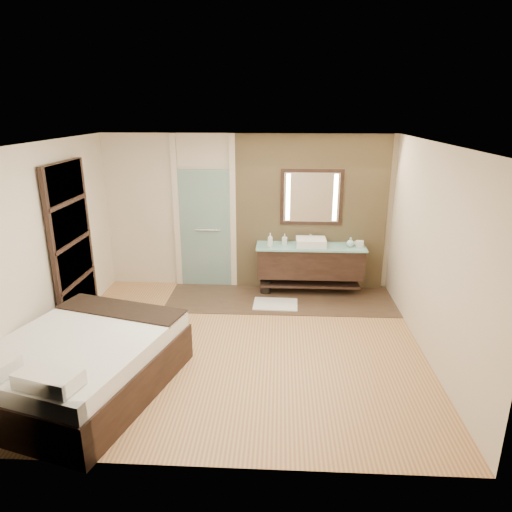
# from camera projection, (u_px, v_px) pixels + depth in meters

# --- Properties ---
(floor) EXTENTS (5.00, 5.00, 0.00)m
(floor) POSITION_uv_depth(u_px,v_px,m) (237.00, 345.00, 6.27)
(floor) COLOR #9C6441
(floor) RESTS_ON ground
(tile_strip) EXTENTS (3.80, 1.30, 0.01)m
(tile_strip) POSITION_uv_depth(u_px,v_px,m) (280.00, 299.00, 7.76)
(tile_strip) COLOR #392C1F
(tile_strip) RESTS_ON floor
(stone_wall) EXTENTS (2.60, 0.08, 2.70)m
(stone_wall) POSITION_uv_depth(u_px,v_px,m) (311.00, 214.00, 7.89)
(stone_wall) COLOR #9F865B
(stone_wall) RESTS_ON floor
(vanity) EXTENTS (1.85, 0.55, 0.88)m
(vanity) POSITION_uv_depth(u_px,v_px,m) (310.00, 261.00, 7.85)
(vanity) COLOR black
(vanity) RESTS_ON stone_wall
(mirror_unit) EXTENTS (1.06, 0.04, 0.96)m
(mirror_unit) POSITION_uv_depth(u_px,v_px,m) (312.00, 197.00, 7.75)
(mirror_unit) COLOR black
(mirror_unit) RESTS_ON stone_wall
(frosted_door) EXTENTS (1.10, 0.12, 2.70)m
(frosted_door) POSITION_uv_depth(u_px,v_px,m) (205.00, 224.00, 8.04)
(frosted_door) COLOR silver
(frosted_door) RESTS_ON floor
(shoji_partition) EXTENTS (0.06, 1.20, 2.40)m
(shoji_partition) POSITION_uv_depth(u_px,v_px,m) (72.00, 245.00, 6.59)
(shoji_partition) COLOR black
(shoji_partition) RESTS_ON floor
(bed) EXTENTS (2.21, 2.51, 0.82)m
(bed) POSITION_uv_depth(u_px,v_px,m) (82.00, 364.00, 5.16)
(bed) COLOR black
(bed) RESTS_ON floor
(bath_mat) EXTENTS (0.74, 0.52, 0.02)m
(bath_mat) POSITION_uv_depth(u_px,v_px,m) (275.00, 304.00, 7.51)
(bath_mat) COLOR silver
(bath_mat) RESTS_ON floor
(waste_bin) EXTENTS (0.25, 0.25, 0.23)m
(waste_bin) POSITION_uv_depth(u_px,v_px,m) (265.00, 287.00, 7.97)
(waste_bin) COLOR black
(waste_bin) RESTS_ON floor
(tissue_box) EXTENTS (0.14, 0.14, 0.10)m
(tissue_box) POSITION_uv_depth(u_px,v_px,m) (360.00, 244.00, 7.68)
(tissue_box) COLOR silver
(tissue_box) RESTS_ON vanity
(soap_bottle_a) EXTENTS (0.11, 0.11, 0.24)m
(soap_bottle_a) POSITION_uv_depth(u_px,v_px,m) (270.00, 240.00, 7.65)
(soap_bottle_a) COLOR white
(soap_bottle_a) RESTS_ON vanity
(soap_bottle_b) EXTENTS (0.09, 0.09, 0.19)m
(soap_bottle_b) POSITION_uv_depth(u_px,v_px,m) (285.00, 239.00, 7.80)
(soap_bottle_b) COLOR #B2B2B2
(soap_bottle_b) RESTS_ON vanity
(soap_bottle_c) EXTENTS (0.15, 0.15, 0.16)m
(soap_bottle_c) POSITION_uv_depth(u_px,v_px,m) (350.00, 242.00, 7.68)
(soap_bottle_c) COLOR #A6D1CE
(soap_bottle_c) RESTS_ON vanity
(cup) EXTENTS (0.12, 0.12, 0.09)m
(cup) POSITION_uv_depth(u_px,v_px,m) (357.00, 243.00, 7.74)
(cup) COLOR silver
(cup) RESTS_ON vanity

